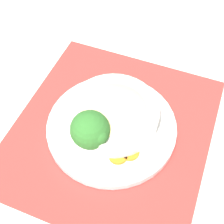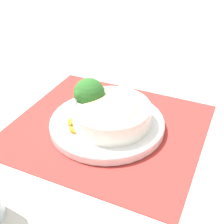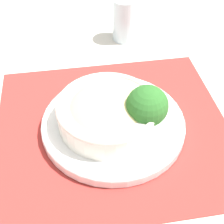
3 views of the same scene
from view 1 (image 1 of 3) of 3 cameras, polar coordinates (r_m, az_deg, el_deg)
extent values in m
plane|color=beige|center=(0.68, -0.07, -3.33)|extent=(4.00, 4.00, 0.00)
cube|color=#B2332D|center=(0.68, -0.07, -3.24)|extent=(0.42, 0.46, 0.00)
cylinder|color=white|center=(0.67, -0.07, -2.78)|extent=(0.28, 0.28, 0.02)
torus|color=white|center=(0.66, -0.07, -2.40)|extent=(0.28, 0.28, 0.01)
cylinder|color=silver|center=(0.65, 0.55, -0.60)|extent=(0.19, 0.19, 0.04)
torus|color=silver|center=(0.63, 0.57, 0.58)|extent=(0.19, 0.19, 0.01)
ellipsoid|color=beige|center=(0.64, 0.56, -0.02)|extent=(0.15, 0.15, 0.05)
cylinder|color=#759E51|center=(0.63, -3.83, -5.27)|extent=(0.02, 0.02, 0.02)
sphere|color=#2D6B28|center=(0.60, -4.04, -3.26)|extent=(0.08, 0.08, 0.08)
sphere|color=#2D6B28|center=(0.58, -2.53, -4.33)|extent=(0.03, 0.03, 0.03)
sphere|color=#2D6B28|center=(0.60, -5.46, -1.92)|extent=(0.03, 0.03, 0.03)
cylinder|color=orange|center=(0.62, 1.12, -7.96)|extent=(0.04, 0.04, 0.01)
cylinder|color=orange|center=(0.63, 3.27, -7.29)|extent=(0.04, 0.04, 0.01)
camera|label=2|loc=(0.74, 61.24, 20.75)|focal=50.00mm
camera|label=3|loc=(0.69, -39.34, 35.57)|focal=50.00mm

